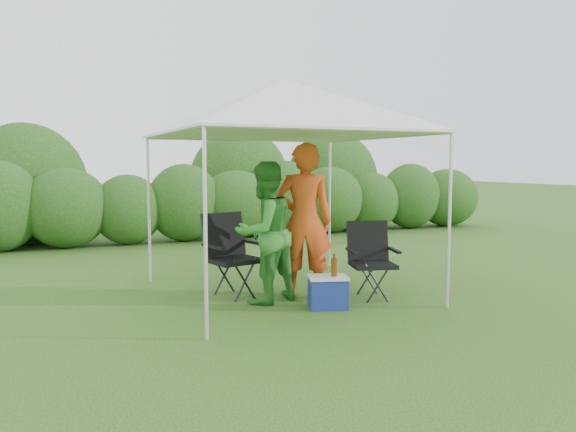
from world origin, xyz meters
name	(u,v)px	position (x,y,z in m)	size (l,w,h in m)	color
ground	(300,301)	(0.00, 0.00, 0.00)	(70.00, 70.00, 0.00)	#38621F
hedge	(190,204)	(0.12, 6.00, 0.82)	(16.31, 1.53, 1.80)	#2A561B
canopy	(284,108)	(0.00, 0.50, 2.46)	(3.10, 3.10, 2.83)	silver
chair_right	(371,254)	(0.96, -0.13, 0.56)	(0.71, 0.68, 0.98)	black
chair_left	(230,249)	(-0.70, 0.69, 0.62)	(0.77, 0.73, 1.09)	black
man	(304,221)	(0.14, 0.17, 1.00)	(0.73, 0.48, 2.00)	#CD4717
woman	(265,232)	(-0.41, 0.15, 0.88)	(0.86, 0.67, 1.77)	#32862C
cooler	(328,292)	(0.16, -0.44, 0.20)	(0.55, 0.47, 0.39)	navy
bottle	(334,265)	(0.22, -0.48, 0.53)	(0.07, 0.07, 0.27)	#592D0C
lawn_toy	(359,237)	(3.39, 4.14, 0.14)	(0.60, 0.50, 0.30)	yellow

